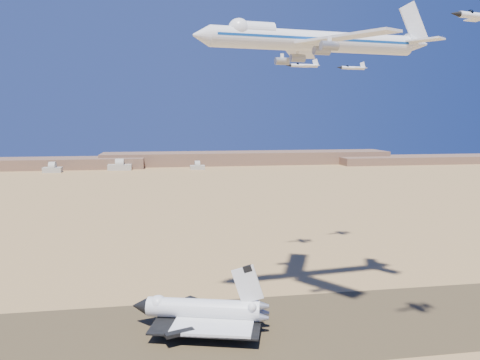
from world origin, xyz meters
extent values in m
plane|color=tan|center=(0.00, 0.00, 0.00)|extent=(1200.00, 1200.00, 0.00)
cube|color=#4B3C25|center=(0.00, 0.00, 0.03)|extent=(600.00, 50.00, 0.06)
cube|color=brown|center=(120.00, 540.00, 9.00)|extent=(420.00, 60.00, 18.00)
cube|color=brown|center=(400.00, 510.00, 5.50)|extent=(300.00, 60.00, 11.00)
cube|color=#A6A393|center=(-140.00, 470.00, 3.25)|extent=(22.00, 14.00, 6.50)
cube|color=#A6A393|center=(-60.00, 485.00, 3.75)|extent=(30.00, 15.00, 7.50)
cube|color=#A6A393|center=(40.00, 475.00, 2.75)|extent=(19.00, 12.50, 5.50)
cylinder|color=white|center=(5.76, 2.60, 6.56)|extent=(35.32, 15.47, 6.12)
cone|color=black|center=(-13.38, 8.05, 6.56)|extent=(6.32, 6.94, 5.82)
sphere|color=white|center=(-7.91, 6.49, 7.43)|extent=(5.68, 5.68, 5.68)
cube|color=white|center=(9.96, 1.40, 4.04)|extent=(30.31, 31.82, 0.98)
cube|color=black|center=(7.86, 2.00, 3.55)|extent=(38.72, 34.21, 0.55)
cube|color=white|center=(19.42, -1.29, 15.08)|extent=(9.96, 3.51, 12.59)
cylinder|color=gray|center=(-7.91, 6.49, 1.75)|extent=(0.39, 0.39, 3.50)
cylinder|color=black|center=(-7.91, 6.49, 0.60)|extent=(1.29, 0.80, 1.20)
cylinder|color=gray|center=(10.57, -4.46, 1.75)|extent=(0.39, 0.39, 3.50)
cylinder|color=black|center=(10.57, -4.46, 0.60)|extent=(1.29, 0.80, 1.20)
cylinder|color=gray|center=(13.56, 6.06, 1.75)|extent=(0.39, 0.39, 3.50)
cylinder|color=black|center=(13.56, 6.06, 0.60)|extent=(1.29, 0.80, 1.20)
cylinder|color=white|center=(41.63, 5.47, 89.33)|extent=(66.76, 13.98, 6.26)
cone|color=white|center=(6.19, 1.30, 89.33)|extent=(5.59, 6.79, 6.26)
sphere|color=white|center=(17.36, 2.61, 91.58)|extent=(6.45, 6.45, 6.45)
cube|color=white|center=(45.40, -9.84, 88.16)|extent=(23.93, 29.12, 0.68)
cube|color=white|center=(41.75, 21.23, 88.16)|extent=(18.85, 30.52, 0.68)
cube|color=white|center=(77.33, 3.27, 90.31)|extent=(10.74, 11.84, 0.49)
cube|color=white|center=(75.85, 15.89, 90.31)|extent=(9.19, 12.00, 0.49)
cube|color=white|center=(76.59, 9.58, 96.67)|extent=(11.15, 1.98, 13.98)
cylinder|color=gray|center=(40.72, -3.50, 85.23)|extent=(5.15, 3.10, 2.54)
cylinder|color=gray|center=(39.80, -12.47, 85.23)|extent=(5.15, 3.10, 2.54)
cylinder|color=gray|center=(38.66, 13.98, 85.23)|extent=(5.15, 3.10, 2.54)
cylinder|color=gray|center=(35.69, 22.49, 85.23)|extent=(5.15, 3.10, 2.54)
imported|color=#F3450E|center=(15.26, -6.44, 0.84)|extent=(0.42, 0.60, 1.56)
imported|color=#F3450E|center=(11.07, -5.03, 0.92)|extent=(0.88, 0.96, 1.71)
imported|color=#F3450E|center=(16.28, -5.20, 0.96)|extent=(1.18, 0.88, 1.80)
cylinder|color=white|center=(67.75, -35.85, 89.06)|extent=(12.48, 3.82, 1.45)
cone|color=black|center=(60.43, -37.28, 89.06)|extent=(2.90, 1.84, 1.35)
sphere|color=black|center=(64.70, -36.45, 89.58)|extent=(1.45, 1.45, 1.45)
cylinder|color=white|center=(54.83, 58.81, 88.10)|extent=(11.97, 2.21, 1.39)
cone|color=black|center=(47.70, 58.32, 88.10)|extent=(2.66, 1.46, 1.29)
sphere|color=black|center=(51.86, 58.61, 88.60)|extent=(1.39, 1.39, 1.39)
cube|color=white|center=(55.82, 58.88, 87.90)|extent=(4.01, 8.16, 0.25)
cube|color=white|center=(59.77, 59.15, 88.10)|extent=(2.52, 5.10, 0.20)
cube|color=white|center=(59.97, 59.17, 89.49)|extent=(3.01, 0.46, 3.36)
cylinder|color=white|center=(82.30, 71.94, 89.00)|extent=(12.16, 3.51, 1.41)
cone|color=black|center=(75.15, 70.66, 89.00)|extent=(2.81, 1.75, 1.31)
sphere|color=black|center=(79.32, 71.41, 89.50)|extent=(1.41, 1.41, 1.41)
cube|color=white|center=(83.29, 72.11, 88.80)|extent=(4.89, 8.56, 0.25)
cube|color=white|center=(87.26, 72.82, 89.00)|extent=(3.07, 5.35, 0.20)
cube|color=white|center=(87.46, 72.85, 90.41)|extent=(3.05, 0.78, 3.41)
camera|label=1|loc=(-5.73, -137.21, 65.33)|focal=35.00mm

